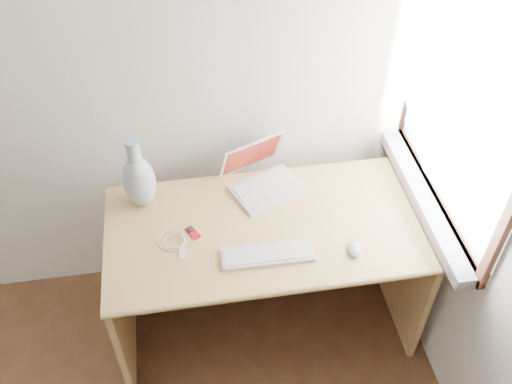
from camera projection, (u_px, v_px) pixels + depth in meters
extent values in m
cube|color=white|center=(10.00, 78.00, 2.30)|extent=(3.50, 0.04, 2.60)
cube|color=white|center=(467.00, 98.00, 2.16)|extent=(0.01, 0.90, 1.00)
cube|color=gray|center=(424.00, 198.00, 2.53)|extent=(0.10, 0.96, 0.06)
cube|color=white|center=(449.00, 94.00, 2.13)|extent=(0.02, 0.84, 0.92)
cube|color=tan|center=(266.00, 227.00, 2.49)|extent=(1.40, 0.70, 0.03)
cube|color=tan|center=(122.00, 297.00, 2.68)|extent=(0.03, 0.66, 0.71)
cube|color=tan|center=(401.00, 261.00, 2.83)|extent=(0.03, 0.66, 0.71)
cube|color=tan|center=(254.00, 212.00, 2.90)|extent=(1.34, 0.03, 0.47)
cube|color=silver|center=(267.00, 189.00, 2.63)|extent=(0.37, 0.32, 0.02)
cube|color=white|center=(267.00, 188.00, 2.63)|extent=(0.31, 0.22, 0.00)
cube|color=silver|center=(264.00, 157.00, 2.63)|extent=(0.32, 0.19, 0.20)
cube|color=maroon|center=(264.00, 157.00, 2.63)|extent=(0.29, 0.17, 0.17)
cube|color=silver|center=(268.00, 255.00, 2.35)|extent=(0.39, 0.12, 0.02)
cube|color=white|center=(268.00, 253.00, 2.35)|extent=(0.36, 0.10, 0.00)
ellipsoid|color=silver|center=(355.00, 249.00, 2.37)|extent=(0.07, 0.10, 0.03)
cube|color=#B50C14|center=(193.00, 233.00, 2.45)|extent=(0.07, 0.09, 0.01)
cube|color=black|center=(193.00, 232.00, 2.44)|extent=(0.04, 0.04, 0.00)
torus|color=silver|center=(172.00, 241.00, 2.42)|extent=(0.15, 0.15, 0.01)
cube|color=silver|center=(182.00, 253.00, 2.37)|extent=(0.03, 0.07, 0.01)
ellipsoid|color=#B1C0CC|center=(139.00, 182.00, 2.48)|extent=(0.14, 0.14, 0.27)
cylinder|color=#B1C0CC|center=(134.00, 152.00, 2.37)|extent=(0.06, 0.06, 0.11)
cylinder|color=#82A8D1|center=(132.00, 142.00, 2.33)|extent=(0.07, 0.07, 0.01)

